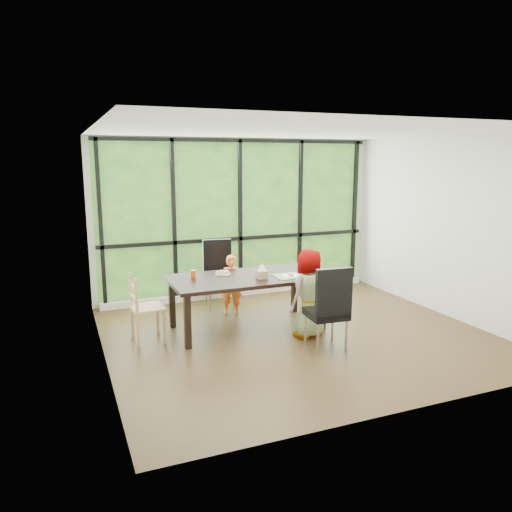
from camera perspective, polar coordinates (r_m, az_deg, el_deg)
name	(u,v)px	position (r m, az deg, el deg)	size (l,w,h in m)	color
ground	(297,334)	(6.81, 4.72, -9.04)	(5.00, 5.00, 0.00)	black
back_wall	(239,218)	(8.52, -1.98, 4.43)	(5.00, 5.00, 0.00)	silver
foliage_backdrop	(239,218)	(8.50, -1.93, 4.42)	(4.80, 0.02, 2.65)	#1F4A1C
window_mullions	(240,218)	(8.46, -1.83, 4.39)	(4.80, 0.06, 2.65)	black
window_sill	(242,292)	(8.68, -1.69, -4.19)	(4.80, 0.12, 0.10)	silver
dining_table	(247,302)	(6.93, -1.08, -5.40)	(2.13, 1.08, 0.75)	black
chair_window_leather	(219,275)	(7.86, -4.26, -2.17)	(0.46, 0.46, 1.08)	black
chair_interior_leather	(326,307)	(6.20, 8.15, -5.93)	(0.46, 0.46, 1.08)	black
chair_end_beech	(147,308)	(6.58, -12.47, -5.90)	(0.42, 0.40, 0.90)	tan
child_toddler	(231,285)	(7.49, -2.87, -3.42)	(0.34, 0.22, 0.93)	orange
child_older	(307,293)	(6.59, 5.93, -4.34)	(0.58, 0.38, 1.19)	slate
placemat	(292,276)	(6.87, 4.25, -2.30)	(0.50, 0.37, 0.01)	tan
plate_far	(223,274)	(6.96, -3.85, -2.08)	(0.22, 0.22, 0.01)	white
plate_near	(291,276)	(6.85, 4.03, -2.31)	(0.23, 0.23, 0.01)	white
orange_cup	(193,274)	(6.78, -7.28, -2.10)	(0.07, 0.07, 0.11)	#EA4A08
green_cup	(315,271)	(6.90, 6.88, -1.79)	(0.08, 0.08, 0.12)	#64DD3C
white_mug	(309,267)	(7.27, 6.18, -1.26)	(0.09, 0.09, 0.09)	white
tissue_box	(262,275)	(6.70, 0.67, -2.16)	(0.13, 0.13, 0.11)	tan
crepe_rolls_far	(223,272)	(6.96, -3.86, -1.88)	(0.20, 0.12, 0.04)	tan
crepe_rolls_near	(291,274)	(6.84, 4.04, -2.11)	(0.05, 0.12, 0.04)	tan
straw_white	(193,267)	(6.76, -7.30, -1.32)	(0.01, 0.01, 0.20)	white
straw_pink	(315,264)	(6.88, 6.90, -0.97)	(0.01, 0.01, 0.20)	pink
tissue	(262,267)	(6.68, 0.67, -1.25)	(0.12, 0.12, 0.11)	white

